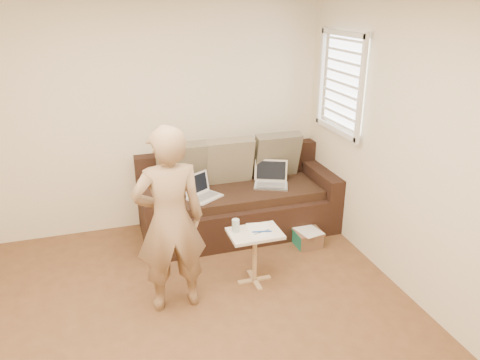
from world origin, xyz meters
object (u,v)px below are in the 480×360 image
Objects in this scene: sofa at (238,196)px; laptop_white at (205,198)px; side_table at (255,257)px; laptop_silver at (271,186)px; drinking_glass at (236,225)px; striped_box at (307,237)px; person at (170,221)px.

laptop_white is at bearing -161.38° from sofa.
sofa is 1.08m from side_table.
drinking_glass reaches higher than laptop_silver.
drinking_glass reaches higher than striped_box.
person is (-0.54, -1.03, 0.31)m from laptop_white.
person is 13.76× the size of drinking_glass.
laptop_silver is at bearing -25.70° from laptop_white.
sofa is 0.90m from striped_box.
laptop_silver reaches higher than striped_box.
laptop_silver is 1.31× the size of striped_box.
laptop_white is 0.65× the size of side_table.
sofa is 0.39m from laptop_silver.
laptop_silver is 1.77m from person.
sofa is 1.33× the size of person.
laptop_silver is at bearing 114.08° from striped_box.
sofa is 6.37× the size of laptop_white.
laptop_silver is at bearing -7.75° from sofa.
sofa reaches higher than side_table.
laptop_white is at bearing -119.02° from person.
person reaches higher than striped_box.
person is 3.11× the size of side_table.
laptop_white is 1.20m from person.
laptop_white is (-0.42, -0.14, 0.10)m from sofa.
side_table is 4.43× the size of drinking_glass.
person reaches higher than drinking_glass.
drinking_glass is 0.41× the size of striped_box.
drinking_glass is (-0.33, -0.98, 0.17)m from sofa.
laptop_silver is 1.17m from side_table.
person is (-1.34, -1.12, 0.31)m from laptop_silver.
laptop_silver reaches higher than laptop_white.
laptop_white is 0.98m from side_table.
side_table is at bearing -94.79° from laptop_silver.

